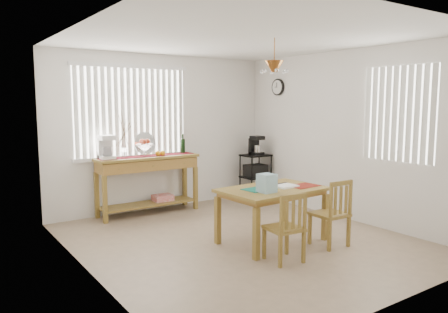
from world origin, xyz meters
TOP-DOWN VIEW (x-y plane):
  - ground at (0.00, 0.00)m, footprint 4.00×4.50m
  - room_shell at (0.00, 0.02)m, footprint 4.20×4.70m
  - sideboard at (-0.40, 1.99)m, footprint 1.68×0.47m
  - sideboard_items at (-0.69, 2.01)m, footprint 1.60×0.40m
  - wire_cart at (1.70, 1.83)m, footprint 0.50×0.40m
  - cart_items at (1.70, 1.84)m, footprint 0.20×0.24m
  - dining_table at (0.29, -0.27)m, footprint 1.37×0.92m
  - table_items at (0.17, -0.39)m, footprint 1.04×0.46m
  - chair_left at (-0.06, -0.91)m, footprint 0.41×0.41m
  - chair_right at (0.79, -0.83)m, footprint 0.41×0.41m

SIDE VIEW (x-z plane):
  - ground at x=0.00m, z-range -0.01..0.00m
  - chair_left at x=-0.06m, z-range -0.01..0.80m
  - chair_right at x=0.79m, z-range -0.01..0.85m
  - wire_cart at x=1.70m, z-range 0.09..0.93m
  - dining_table at x=0.29m, z-range 0.27..0.98m
  - sideboard at x=-0.40m, z-range 0.24..1.18m
  - table_items at x=0.17m, z-range 0.68..0.91m
  - cart_items at x=1.70m, z-range 0.83..1.18m
  - sideboard_items at x=-0.69m, z-range 0.73..1.45m
  - room_shell at x=0.00m, z-range 0.34..3.04m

